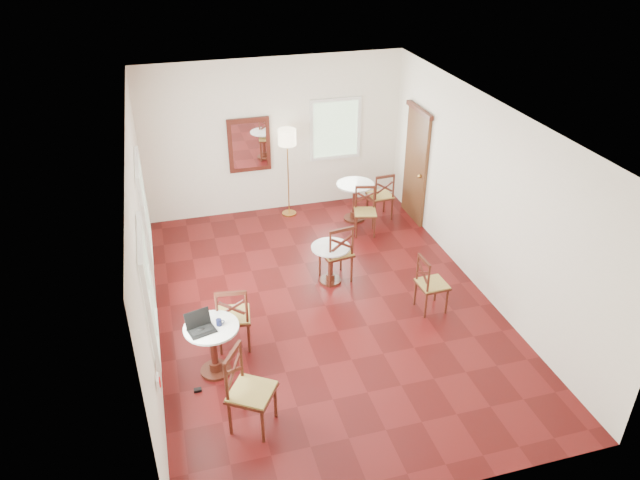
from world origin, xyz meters
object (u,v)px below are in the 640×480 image
Objects in this scene: cafe_table_mid at (331,260)px; floor_lamp at (287,143)px; chair_mid_a at (337,252)px; chair_mid_b at (431,284)px; cafe_table_back at (355,197)px; chair_near_b at (249,391)px; cafe_table_near at (213,344)px; chair_back_b at (365,211)px; water_glass at (204,320)px; power_adapter at (198,390)px; chair_back_a at (381,195)px; laptop at (200,326)px; navy_mug at (219,322)px; chair_near_a at (233,316)px; mouse at (201,329)px.

floor_lamp reaches higher than cafe_table_mid.
chair_mid_a is 1.61m from chair_mid_b.
cafe_table_back is (1.07, 1.97, 0.06)m from cafe_table_mid.
floor_lamp is at bearing 14.94° from chair_near_b.
chair_back_b reaches higher than cafe_table_near.
cafe_table_mid is (2.07, 1.65, -0.06)m from cafe_table_near.
chair_back_b is at bearing -2.17° from chair_near_b.
floor_lamp is at bearing 63.36° from water_glass.
chair_mid_b is 9.46× the size of power_adapter.
chair_mid_a is 3.19m from power_adapter.
chair_near_b is at bearing -74.10° from cafe_table_near.
cafe_table_mid is at bearing 46.92° from chair_back_a.
cafe_table_back is 0.43× the size of floor_lamp.
chair_mid_b is at bearing 13.00° from power_adapter.
chair_near_b is at bearing -83.09° from laptop.
floor_lamp is at bearing 65.95° from navy_mug.
floor_lamp reaches higher than chair_near_b.
floor_lamp is 4.62m from navy_mug.
chair_near_a is at bearing -122.22° from chair_back_b.
chair_mid_a is 1.07× the size of chair_back_a.
chair_near_a is 1.11× the size of chair_mid_b.
chair_near_b is (0.29, -1.03, 0.07)m from cafe_table_near.
cafe_table_mid is at bearing -0.68° from chair_near_b.
floor_lamp is 15.94× the size of navy_mug.
laptop reaches higher than chair_mid_b.
chair_back_b is 0.51× the size of floor_lamp.
chair_back_b is 8.11× the size of navy_mug.
navy_mug is (-1.86, -4.17, -0.69)m from floor_lamp.
chair_mid_a reaches higher than cafe_table_mid.
chair_back_a is (0.50, -0.08, 0.01)m from cafe_table_back.
cafe_table_back reaches higher than cafe_table_near.
laptop is (-2.31, -1.70, 0.29)m from chair_mid_a.
floor_lamp reaches higher than chair_mid_a.
cafe_table_near is 0.60m from power_adapter.
floor_lamp is 17.02× the size of mouse.
floor_lamp reaches higher than cafe_table_back.
cafe_table_back is at bearing 1.31° from chair_near_b.
chair_near_b reaches higher than chair_mid_b.
chair_mid_a reaches higher than navy_mug.
laptop is at bearing 64.61° from power_adapter.
cafe_table_back is 1.65m from floor_lamp.
chair_near_b is 10.43× the size of mouse.
power_adapter is at bearing 30.00° from chair_mid_a.
mouse is at bearing 55.67° from chair_near_a.
chair_mid_b is (2.99, 1.55, -0.07)m from chair_near_b.
chair_back_b is at bearing 44.50° from power_adapter.
cafe_table_near is at bearing 48.65° from chair_near_b.
chair_mid_a is at bearing -138.44° from chair_near_a.
chair_mid_b is 3.24m from navy_mug.
water_glass is (-3.23, -2.96, 0.35)m from chair_back_b.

